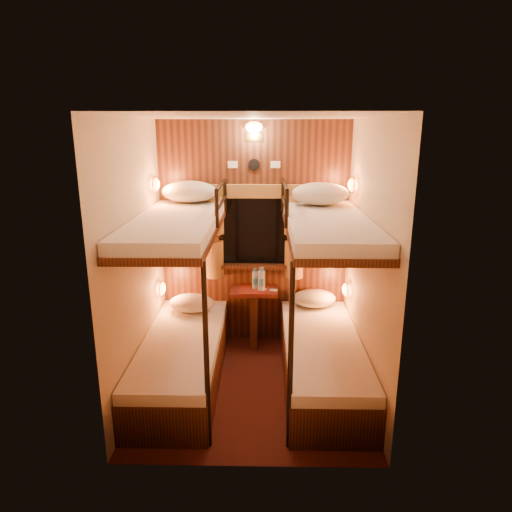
{
  "coord_description": "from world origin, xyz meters",
  "views": [
    {
      "loc": [
        0.11,
        -3.76,
        2.3
      ],
      "look_at": [
        0.04,
        0.15,
        1.21
      ],
      "focal_mm": 32.0,
      "sensor_mm": 36.0,
      "label": 1
    }
  ],
  "objects_px": {
    "table": "(254,309)",
    "bottle_right": "(262,280)",
    "bunk_right": "(323,328)",
    "bottle_left": "(255,280)",
    "bunk_left": "(181,327)"
  },
  "relations": [
    {
      "from": "bunk_left",
      "to": "table",
      "type": "bearing_deg",
      "value": 50.33
    },
    {
      "from": "table",
      "to": "bunk_left",
      "type": "bearing_deg",
      "value": -129.67
    },
    {
      "from": "bunk_right",
      "to": "bottle_right",
      "type": "distance_m",
      "value": 0.96
    },
    {
      "from": "bunk_right",
      "to": "bottle_left",
      "type": "xyz_separation_m",
      "value": [
        -0.64,
        0.79,
        0.19
      ]
    },
    {
      "from": "bunk_right",
      "to": "bottle_left",
      "type": "distance_m",
      "value": 1.03
    },
    {
      "from": "table",
      "to": "bottle_left",
      "type": "distance_m",
      "value": 0.33
    },
    {
      "from": "bunk_right",
      "to": "table",
      "type": "height_order",
      "value": "bunk_right"
    },
    {
      "from": "table",
      "to": "bottle_right",
      "type": "height_order",
      "value": "bottle_right"
    },
    {
      "from": "bunk_right",
      "to": "table",
      "type": "relative_size",
      "value": 2.9
    },
    {
      "from": "table",
      "to": "bottle_right",
      "type": "bearing_deg",
      "value": -24.81
    },
    {
      "from": "bunk_right",
      "to": "bottle_right",
      "type": "height_order",
      "value": "bunk_right"
    },
    {
      "from": "bunk_right",
      "to": "bottle_left",
      "type": "height_order",
      "value": "bunk_right"
    },
    {
      "from": "table",
      "to": "bottle_left",
      "type": "xyz_separation_m",
      "value": [
        0.01,
        0.01,
        0.33
      ]
    },
    {
      "from": "bunk_left",
      "to": "bottle_left",
      "type": "bearing_deg",
      "value": 50.22
    },
    {
      "from": "bunk_left",
      "to": "table",
      "type": "distance_m",
      "value": 1.02
    }
  ]
}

